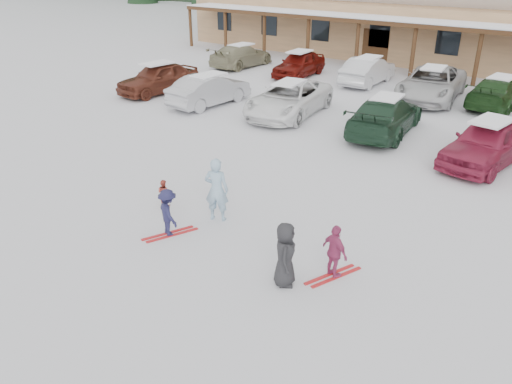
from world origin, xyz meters
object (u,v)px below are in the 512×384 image
Objects in this scene: parked_car_3 at (385,115)px; parked_car_2 at (289,99)px; toddler_red at (164,193)px; parked_car_0 at (158,78)px; child_navy at (168,213)px; parked_car_1 at (209,90)px; bystander_dark at (285,255)px; child_magenta at (335,252)px; parked_car_9 at (368,71)px; adult_skier at (217,190)px; parked_car_8 at (299,64)px; parked_car_7 at (241,56)px; parked_car_11 at (500,92)px; parked_car_4 at (488,143)px; parked_car_10 at (432,84)px.

parked_car_2 is at bearing -5.63° from parked_car_3.
parked_car_0 is (-9.85, 8.71, 0.38)m from toddler_red.
parked_car_1 is (-7.57, 9.70, 0.09)m from child_navy.
parked_car_3 is at bearing -17.80° from bystander_dark.
child_navy is at bearing 77.09° from parked_car_3.
child_magenta is at bearing -70.69° from bystander_dark.
child_magenta is at bearing -145.54° from child_navy.
parked_car_1 is (-11.09, 9.62, -0.02)m from bystander_dark.
toddler_red is at bearing -16.59° from child_navy.
parked_car_0 is 12.08m from parked_car_3.
child_magenta reaches higher than toddler_red.
adult_skier is at bearing 99.93° from parked_car_9.
parked_car_3 is (4.46, 0.23, 0.00)m from parked_car_2.
toddler_red is 0.15× the size of parked_car_2.
toddler_red is 0.18× the size of parked_car_8.
adult_skier is 20.54m from parked_car_7.
parked_car_8 reaches higher than child_navy.
bystander_dark is 0.31× the size of parked_car_7.
parked_car_7 is at bearing 3.26° from parked_car_11.
toddler_red is 0.61× the size of child_magenta.
parked_car_0 is 0.93× the size of parked_car_11.
adult_skier is 9.52m from parked_car_3.
parked_car_2 is 1.10× the size of parked_car_7.
parked_car_8 is at bearing -34.73° from child_magenta.
child_navy is 11.25m from parked_car_2.
parked_car_4 is (4.54, 8.59, -0.11)m from adult_skier.
parked_car_4 is at bearing -74.99° from child_magenta.
toddler_red is at bearing 122.71° from parked_car_7.
parked_car_7 is at bearing -63.15° from toddler_red.
parked_car_3 reaches higher than parked_car_11.
parked_car_10 is (1.72, 16.08, 0.40)m from toddler_red.
parked_car_7 is (-17.09, 7.67, -0.07)m from parked_car_4.
parked_car_3 is at bearing -108.76° from toddler_red.
child_magenta is 0.29× the size of parked_car_1.
adult_skier reaches higher than parked_car_7.
parked_car_9 is at bearing -113.26° from parked_car_1.
parked_car_11 is (2.96, 16.41, -0.18)m from adult_skier.
parked_car_4 is 0.80× the size of parked_car_10.
parked_car_4 is 0.93× the size of parked_car_11.
parked_car_7 is (-16.36, 16.67, 0.06)m from child_magenta.
parked_car_2 is 10.01m from parked_car_11.
parked_car_2 is at bearing -164.81° from parked_car_1.
child_navy is 14.89m from parked_car_0.
parked_car_4 is (1.44, 9.88, 0.03)m from bystander_dark.
parked_car_4 is at bearing -142.96° from adult_skier.
parked_car_0 is at bearing -156.23° from parked_car_10.
adult_skier reaches higher than parked_car_10.
parked_car_10 reaches higher than bystander_dark.
child_navy is 17.16m from parked_car_10.
child_magenta is at bearing 145.14° from parked_car_1.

